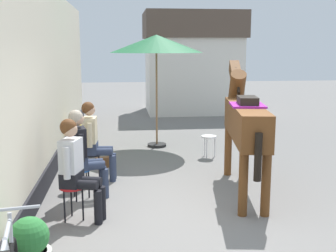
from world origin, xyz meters
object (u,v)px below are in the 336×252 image
(seated_visitor_middle, at_px, (83,150))
(flower_planter_nearest, at_px, (30,246))
(seated_visitor_near, at_px, (76,165))
(satchel_bag, at_px, (103,162))
(seated_visitor_far, at_px, (94,137))
(cafe_parasol, at_px, (156,44))
(flower_planter_farthest, at_px, (78,137))
(spare_stool_white, at_px, (209,139))
(saddled_horse_center, at_px, (245,120))

(seated_visitor_middle, relative_size, flower_planter_nearest, 2.17)
(seated_visitor_near, bearing_deg, satchel_bag, 84.67)
(seated_visitor_far, bearing_deg, cafe_parasol, 62.47)
(flower_planter_nearest, distance_m, flower_planter_farthest, 5.32)
(flower_planter_nearest, bearing_deg, satchel_bag, 81.88)
(seated_visitor_middle, distance_m, spare_stool_white, 3.36)
(cafe_parasol, bearing_deg, flower_planter_farthest, -168.03)
(flower_planter_nearest, bearing_deg, seated_visitor_far, 81.75)
(saddled_horse_center, xyz_separation_m, flower_planter_farthest, (-2.92, 2.91, -0.82))
(saddled_horse_center, xyz_separation_m, cafe_parasol, (-1.13, 3.29, 1.20))
(seated_visitor_near, relative_size, cafe_parasol, 0.54)
(seated_visitor_far, bearing_deg, saddled_horse_center, -18.11)
(spare_stool_white, height_order, satchel_bag, spare_stool_white)
(satchel_bag, bearing_deg, seated_visitor_far, 63.89)
(seated_visitor_near, height_order, satchel_bag, seated_visitor_near)
(flower_planter_nearest, height_order, satchel_bag, flower_planter_nearest)
(saddled_horse_center, height_order, satchel_bag, saddled_horse_center)
(seated_visitor_far, height_order, satchel_bag, seated_visitor_far)
(seated_visitor_middle, distance_m, cafe_parasol, 4.02)
(seated_visitor_near, bearing_deg, saddled_horse_center, 20.80)
(seated_visitor_middle, relative_size, saddled_horse_center, 0.47)
(seated_visitor_middle, xyz_separation_m, satchel_bag, (0.23, 1.73, -0.68))
(cafe_parasol, distance_m, satchel_bag, 3.06)
(saddled_horse_center, bearing_deg, flower_planter_farthest, 135.10)
(seated_visitor_near, distance_m, cafe_parasol, 4.77)
(flower_planter_nearest, bearing_deg, flower_planter_farthest, 90.26)
(seated_visitor_near, relative_size, seated_visitor_middle, 1.00)
(seated_visitor_near, height_order, flower_planter_farthest, seated_visitor_near)
(saddled_horse_center, relative_size, spare_stool_white, 6.49)
(seated_visitor_middle, xyz_separation_m, seated_visitor_far, (0.12, 0.91, 0.00))
(seated_visitor_near, xyz_separation_m, cafe_parasol, (1.43, 4.26, 1.59))
(satchel_bag, bearing_deg, seated_visitor_near, 66.19)
(saddled_horse_center, bearing_deg, seated_visitor_middle, -177.31)
(seated_visitor_middle, bearing_deg, satchel_bag, 82.60)
(saddled_horse_center, height_order, flower_planter_nearest, saddled_horse_center)
(flower_planter_farthest, distance_m, satchel_bag, 1.45)
(flower_planter_nearest, bearing_deg, seated_visitor_near, 76.96)
(flower_planter_nearest, relative_size, spare_stool_white, 1.39)
(seated_visitor_middle, relative_size, seated_visitor_far, 1.00)
(flower_planter_nearest, bearing_deg, seated_visitor_middle, 81.33)
(seated_visitor_far, bearing_deg, satchel_bag, 82.36)
(flower_planter_farthest, bearing_deg, cafe_parasol, 11.97)
(cafe_parasol, xyz_separation_m, spare_stool_white, (1.01, -1.12, -1.96))
(seated_visitor_near, bearing_deg, flower_planter_farthest, 95.26)
(seated_visitor_far, bearing_deg, spare_stool_white, 30.74)
(cafe_parasol, bearing_deg, seated_visitor_far, -117.53)
(cafe_parasol, bearing_deg, spare_stool_white, -47.99)
(satchel_bag, bearing_deg, spare_stool_white, 175.69)
(seated_visitor_near, height_order, flower_planter_nearest, seated_visitor_near)
(satchel_bag, bearing_deg, flower_planter_nearest, 63.40)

